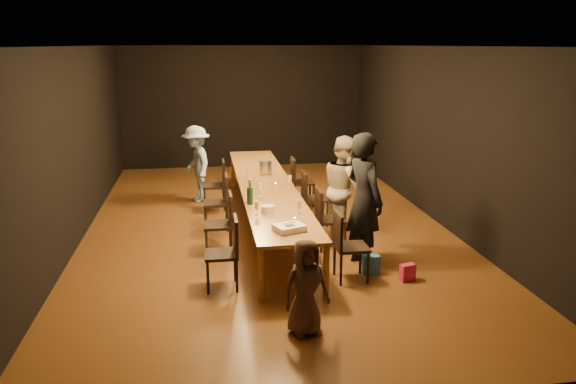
{
  "coord_description": "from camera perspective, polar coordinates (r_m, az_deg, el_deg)",
  "views": [
    {
      "loc": [
        -1.03,
        -9.12,
        3.03
      ],
      "look_at": [
        0.14,
        -1.52,
        1.0
      ],
      "focal_mm": 35.0,
      "sensor_mm": 36.0,
      "label": 1
    }
  ],
  "objects": [
    {
      "name": "wineglass_3",
      "position": [
        9.18,
        0.19,
        1.07
      ],
      "size": [
        0.06,
        0.06,
        0.21
      ],
      "primitive_type": null,
      "color": "beige",
      "rests_on": "table"
    },
    {
      "name": "gift_bag_blue",
      "position": [
        7.75,
        8.45,
        -7.3
      ],
      "size": [
        0.22,
        0.15,
        0.27
      ],
      "primitive_type": "cube",
      "rotation": [
        0.0,
        0.0,
        0.02
      ],
      "color": "#296BB5",
      "rests_on": "ground"
    },
    {
      "name": "child",
      "position": [
        6.04,
        1.83,
        -9.64
      ],
      "size": [
        0.59,
        0.46,
        1.06
      ],
      "primitive_type": "imported",
      "rotation": [
        0.0,
        0.0,
        0.25
      ],
      "color": "#463127",
      "rests_on": "ground"
    },
    {
      "name": "chair_right_1",
      "position": [
        8.53,
        4.38,
        -2.74
      ],
      "size": [
        0.42,
        0.42,
        0.93
      ],
      "primitive_type": null,
      "rotation": [
        0.0,
        0.0,
        -1.57
      ],
      "color": "black",
      "rests_on": "ground"
    },
    {
      "name": "wineglass_5",
      "position": [
        10.74,
        -2.1,
        3.1
      ],
      "size": [
        0.06,
        0.06,
        0.21
      ],
      "primitive_type": null,
      "color": "silver",
      "rests_on": "table"
    },
    {
      "name": "man_blue",
      "position": [
        11.16,
        -9.26,
        2.83
      ],
      "size": [
        0.81,
        1.09,
        1.5
      ],
      "primitive_type": "imported",
      "rotation": [
        0.0,
        0.0,
        -1.28
      ],
      "color": "#83A3CB",
      "rests_on": "ground"
    },
    {
      "name": "tealight_mid",
      "position": [
        9.37,
        -1.28,
        0.81
      ],
      "size": [
        0.05,
        0.05,
        0.03
      ],
      "primitive_type": "cylinder",
      "color": "#B2B7B2",
      "rests_on": "table"
    },
    {
      "name": "woman_tan",
      "position": [
        8.84,
        5.79,
        0.35
      ],
      "size": [
        0.69,
        0.86,
        1.67
      ],
      "primitive_type": "imported",
      "rotation": [
        0.0,
        0.0,
        1.65
      ],
      "color": "#BBA88C",
      "rests_on": "ground"
    },
    {
      "name": "tealight_near",
      "position": [
        7.51,
        0.68,
        -2.76
      ],
      "size": [
        0.05,
        0.05,
        0.03
      ],
      "primitive_type": "cylinder",
      "color": "#B2B7B2",
      "rests_on": "table"
    },
    {
      "name": "tealight_far",
      "position": [
        11.22,
        -2.56,
        3.14
      ],
      "size": [
        0.05,
        0.05,
        0.03
      ],
      "primitive_type": "cylinder",
      "color": "#B2B7B2",
      "rests_on": "table"
    },
    {
      "name": "table",
      "position": [
        9.47,
        -2.26,
        0.55
      ],
      "size": [
        0.9,
        6.0,
        0.75
      ],
      "color": "olive",
      "rests_on": "ground"
    },
    {
      "name": "birthday_cake",
      "position": [
        7.07,
        0.14,
        -3.66
      ],
      "size": [
        0.44,
        0.39,
        0.09
      ],
      "rotation": [
        0.0,
        0.0,
        0.35
      ],
      "color": "white",
      "rests_on": "table"
    },
    {
      "name": "chair_right_3",
      "position": [
        10.8,
        1.51,
        1.06
      ],
      "size": [
        0.42,
        0.42,
        0.93
      ],
      "primitive_type": null,
      "rotation": [
        0.0,
        0.0,
        -1.57
      ],
      "color": "black",
      "rests_on": "ground"
    },
    {
      "name": "wineglass_0",
      "position": [
        7.7,
        -3.17,
        -1.66
      ],
      "size": [
        0.06,
        0.06,
        0.21
      ],
      "primitive_type": null,
      "color": "beige",
      "rests_on": "table"
    },
    {
      "name": "wineglass_2",
      "position": [
        8.68,
        -2.84,
        0.25
      ],
      "size": [
        0.06,
        0.06,
        0.21
      ],
      "primitive_type": null,
      "color": "silver",
      "rests_on": "table"
    },
    {
      "name": "chair_left_1",
      "position": [
        8.33,
        -7.11,
        -3.27
      ],
      "size": [
        0.42,
        0.42,
        0.93
      ],
      "primitive_type": null,
      "rotation": [
        0.0,
        0.0,
        1.57
      ],
      "color": "black",
      "rests_on": "ground"
    },
    {
      "name": "chair_right_0",
      "position": [
        7.44,
        6.47,
        -5.49
      ],
      "size": [
        0.42,
        0.42,
        0.93
      ],
      "primitive_type": null,
      "rotation": [
        0.0,
        0.0,
        -1.57
      ],
      "color": "black",
      "rests_on": "ground"
    },
    {
      "name": "wineglass_1",
      "position": [
        7.73,
        1.08,
        -1.56
      ],
      "size": [
        0.06,
        0.06,
        0.21
      ],
      "primitive_type": null,
      "color": "beige",
      "rests_on": "table"
    },
    {
      "name": "gift_bag_red",
      "position": [
        7.64,
        12.05,
        -8.0
      ],
      "size": [
        0.21,
        0.15,
        0.23
      ],
      "primitive_type": "cube",
      "rotation": [
        0.0,
        0.0,
        0.23
      ],
      "color": "#D31F58",
      "rests_on": "ground"
    },
    {
      "name": "woman_birthday",
      "position": [
        7.82,
        7.76,
        -0.82
      ],
      "size": [
        0.67,
        0.8,
        1.89
      ],
      "primitive_type": "imported",
      "rotation": [
        0.0,
        0.0,
        1.93
      ],
      "color": "black",
      "rests_on": "ground"
    },
    {
      "name": "champagne_bottle",
      "position": [
        8.22,
        -3.89,
        0.0
      ],
      "size": [
        0.11,
        0.11,
        0.37
      ],
      "primitive_type": null,
      "rotation": [
        0.0,
        0.0,
        0.36
      ],
      "color": "black",
      "rests_on": "table"
    },
    {
      "name": "room_shell",
      "position": [
        9.23,
        -2.34,
        8.86
      ],
      "size": [
        6.04,
        10.04,
        3.02
      ],
      "color": "black",
      "rests_on": "ground"
    },
    {
      "name": "chair_left_0",
      "position": [
        7.2,
        -6.79,
        -6.2
      ],
      "size": [
        0.42,
        0.42,
        0.93
      ],
      "primitive_type": null,
      "rotation": [
        0.0,
        0.0,
        1.57
      ],
      "color": "black",
      "rests_on": "ground"
    },
    {
      "name": "chair_left_3",
      "position": [
        10.63,
        -7.55,
        0.71
      ],
      "size": [
        0.42,
        0.42,
        0.93
      ],
      "primitive_type": null,
      "rotation": [
        0.0,
        0.0,
        1.57
      ],
      "color": "black",
      "rests_on": "ground"
    },
    {
      "name": "ice_bucket",
      "position": [
        10.17,
        -2.3,
        2.54
      ],
      "size": [
        0.27,
        0.27,
        0.24
      ],
      "primitive_type": "cylinder",
      "rotation": [
        0.0,
        0.0,
        -0.28
      ],
      "color": "silver",
      "rests_on": "table"
    },
    {
      "name": "wineglass_4",
      "position": [
        9.85,
        -3.98,
        1.99
      ],
      "size": [
        0.06,
        0.06,
        0.21
      ],
      "primitive_type": null,
      "color": "silver",
      "rests_on": "table"
    },
    {
      "name": "chair_left_2",
      "position": [
        9.48,
        -7.36,
        -1.03
      ],
      "size": [
        0.42,
        0.42,
        0.93
      ],
      "primitive_type": null,
      "rotation": [
        0.0,
        0.0,
        1.57
      ],
      "color": "black",
      "rests_on": "ground"
    },
    {
      "name": "chair_right_2",
      "position": [
        9.66,
        2.77,
        -0.62
      ],
      "size": [
        0.42,
        0.42,
        0.93
      ],
      "primitive_type": null,
      "rotation": [
        0.0,
        0.0,
        -1.57
      ],
      "color": "black",
      "rests_on": "ground"
    },
    {
      "name": "plate_stack",
      "position": [
        7.82,
        -2.05,
        -1.77
      ],
      "size": [
        0.2,
        0.2,
        0.11
      ],
      "primitive_type": "cylinder",
      "rotation": [
        0.0,
        0.0,
        0.07
      ],
      "color": "white",
      "rests_on": "table"
    },
    {
      "name": "ground",
      "position": [
        9.67,
        -2.22,
        -3.48
      ],
      "size": [
        10.0,
        10.0,
        0.0
      ],
      "primitive_type": "plane",
      "color": "#4F2B13",
      "rests_on": "ground"
    }
  ]
}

